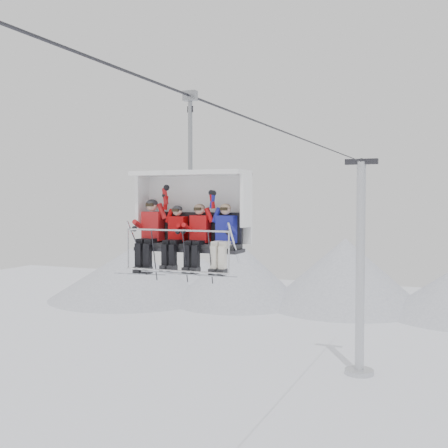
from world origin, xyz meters
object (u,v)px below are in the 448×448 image
at_px(chairlift_carrier, 193,210).
at_px(skier_center_right, 198,235).
at_px(skier_far_left, 151,231).
at_px(skier_center_left, 176,235).
at_px(skier_far_right, 224,235).
at_px(lift_tower_right, 360,283).

relative_size(chairlift_carrier, skier_center_right, 2.36).
height_order(skier_far_left, skier_center_right, skier_far_left).
xyz_separation_m(chairlift_carrier, skier_center_left, (-0.28, -0.32, -0.54)).
bearing_deg(chairlift_carrier, skier_far_left, -161.97).
xyz_separation_m(chairlift_carrier, skier_far_right, (0.90, -0.31, -0.52)).
distance_m(skier_far_left, skier_center_right, 1.21).
xyz_separation_m(skier_far_left, skier_center_left, (0.65, -0.02, -0.06)).
bearing_deg(skier_center_left, lift_tower_right, 89.34).
distance_m(chairlift_carrier, skier_center_right, 0.67).
height_order(lift_tower_right, skier_far_right, lift_tower_right).
xyz_separation_m(lift_tower_right, skier_center_left, (-0.28, -24.15, 4.41)).
height_order(skier_center_left, skier_far_right, skier_far_right).
xyz_separation_m(lift_tower_right, chairlift_carrier, (0.00, -23.83, 4.96)).
xyz_separation_m(skier_center_left, skier_center_right, (0.55, 0.01, 0.02)).
bearing_deg(skier_far_right, skier_center_left, -179.71).
relative_size(chairlift_carrier, skier_far_right, 2.36).
height_order(skier_center_right, skier_far_right, skier_far_right).
relative_size(chairlift_carrier, skier_center_left, 2.36).
height_order(chairlift_carrier, skier_center_left, chairlift_carrier).
bearing_deg(skier_center_right, skier_center_left, -179.47).
relative_size(skier_center_left, skier_center_right, 1.00).
bearing_deg(skier_far_right, skier_far_left, 179.67).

